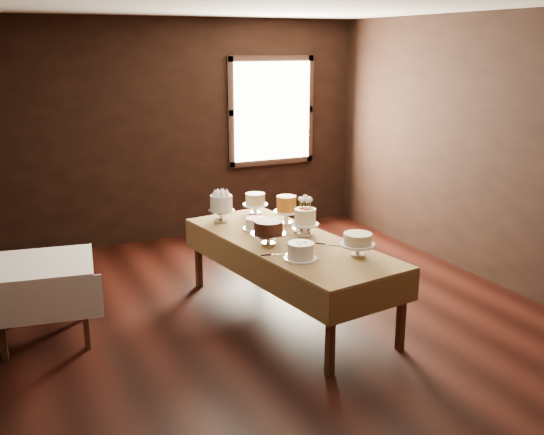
{
  "coord_description": "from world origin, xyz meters",
  "views": [
    {
      "loc": [
        -2.36,
        -4.77,
        2.46
      ],
      "look_at": [
        0.0,
        0.2,
        0.95
      ],
      "focal_mm": 41.62,
      "sensor_mm": 36.0,
      "label": 1
    }
  ],
  "objects_px": {
    "cake_meringue": "(221,209)",
    "cake_cream": "(358,245)",
    "side_table": "(42,271)",
    "cake_caramel": "(286,212)",
    "cake_server_e": "(280,254)",
    "flower_vase": "(305,224)",
    "cake_chocolate": "(268,233)",
    "cake_server_d": "(294,228)",
    "cake_server_c": "(266,235)",
    "cake_swirl": "(301,251)",
    "cake_flowers": "(305,223)",
    "cake_speckled": "(255,204)",
    "cake_server_b": "(333,245)",
    "cake_server_a": "(308,248)",
    "display_table": "(288,246)",
    "cake_lattice": "(256,224)"
  },
  "relations": [
    {
      "from": "cake_meringue",
      "to": "cake_cream",
      "type": "distance_m",
      "value": 1.64
    },
    {
      "from": "side_table",
      "to": "cake_caramel",
      "type": "relative_size",
      "value": 3.15
    },
    {
      "from": "cake_caramel",
      "to": "cake_server_e",
      "type": "xyz_separation_m",
      "value": [
        -0.48,
        -0.83,
        -0.12
      ]
    },
    {
      "from": "flower_vase",
      "to": "cake_meringue",
      "type": "bearing_deg",
      "value": 131.25
    },
    {
      "from": "cake_cream",
      "to": "cake_server_e",
      "type": "bearing_deg",
      "value": 151.86
    },
    {
      "from": "cake_caramel",
      "to": "cake_cream",
      "type": "relative_size",
      "value": 0.92
    },
    {
      "from": "cake_chocolate",
      "to": "cake_server_d",
      "type": "distance_m",
      "value": 0.59
    },
    {
      "from": "cake_server_d",
      "to": "cake_server_c",
      "type": "bearing_deg",
      "value": 128.53
    },
    {
      "from": "cake_swirl",
      "to": "cake_server_c",
      "type": "relative_size",
      "value": 1.18
    },
    {
      "from": "cake_server_c",
      "to": "flower_vase",
      "type": "relative_size",
      "value": 1.75
    },
    {
      "from": "side_table",
      "to": "cake_cream",
      "type": "xyz_separation_m",
      "value": [
        2.44,
        -1.1,
        0.21
      ]
    },
    {
      "from": "cake_caramel",
      "to": "cake_swirl",
      "type": "relative_size",
      "value": 1.05
    },
    {
      "from": "cake_flowers",
      "to": "cake_swirl",
      "type": "relative_size",
      "value": 0.95
    },
    {
      "from": "cake_speckled",
      "to": "cake_swirl",
      "type": "xyz_separation_m",
      "value": [
        -0.25,
        -1.51,
        -0.03
      ]
    },
    {
      "from": "cake_server_b",
      "to": "cake_flowers",
      "type": "bearing_deg",
      "value": 150.63
    },
    {
      "from": "cake_server_a",
      "to": "cake_server_d",
      "type": "relative_size",
      "value": 1.0
    },
    {
      "from": "display_table",
      "to": "cake_chocolate",
      "type": "distance_m",
      "value": 0.27
    },
    {
      "from": "cake_flowers",
      "to": "cake_cream",
      "type": "relative_size",
      "value": 0.83
    },
    {
      "from": "side_table",
      "to": "cake_lattice",
      "type": "xyz_separation_m",
      "value": [
        1.99,
        0.01,
        0.17
      ]
    },
    {
      "from": "cake_lattice",
      "to": "cake_swirl",
      "type": "xyz_separation_m",
      "value": [
        -0.03,
        -0.97,
        0.02
      ]
    },
    {
      "from": "cake_flowers",
      "to": "flower_vase",
      "type": "distance_m",
      "value": 0.14
    },
    {
      "from": "cake_meringue",
      "to": "cake_swirl",
      "type": "xyz_separation_m",
      "value": [
        0.18,
        -1.38,
        -0.06
      ]
    },
    {
      "from": "cake_meringue",
      "to": "cake_lattice",
      "type": "height_order",
      "value": "cake_meringue"
    },
    {
      "from": "cake_server_a",
      "to": "cake_caramel",
      "type": "bearing_deg",
      "value": 55.13
    },
    {
      "from": "cake_meringue",
      "to": "flower_vase",
      "type": "height_order",
      "value": "cake_meringue"
    },
    {
      "from": "cake_lattice",
      "to": "cake_server_c",
      "type": "height_order",
      "value": "cake_lattice"
    },
    {
      "from": "cake_lattice",
      "to": "cake_chocolate",
      "type": "distance_m",
      "value": 0.5
    },
    {
      "from": "cake_flowers",
      "to": "cake_server_e",
      "type": "height_order",
      "value": "cake_flowers"
    },
    {
      "from": "cake_swirl",
      "to": "cake_server_c",
      "type": "bearing_deg",
      "value": 87.69
    },
    {
      "from": "cake_server_c",
      "to": "cake_server_e",
      "type": "xyz_separation_m",
      "value": [
        -0.13,
        -0.57,
        0.0
      ]
    },
    {
      "from": "cake_lattice",
      "to": "cake_cream",
      "type": "distance_m",
      "value": 1.19
    },
    {
      "from": "cake_server_e",
      "to": "cake_caramel",
      "type": "bearing_deg",
      "value": 73.55
    },
    {
      "from": "cake_speckled",
      "to": "cake_server_a",
      "type": "bearing_deg",
      "value": -92.51
    },
    {
      "from": "cake_speckled",
      "to": "cake_swirl",
      "type": "distance_m",
      "value": 1.53
    },
    {
      "from": "cake_cream",
      "to": "cake_server_e",
      "type": "relative_size",
      "value": 1.34
    },
    {
      "from": "cake_cream",
      "to": "display_table",
      "type": "bearing_deg",
      "value": 117.58
    },
    {
      "from": "cake_caramel",
      "to": "cake_server_a",
      "type": "distance_m",
      "value": 0.82
    },
    {
      "from": "cake_server_c",
      "to": "cake_meringue",
      "type": "bearing_deg",
      "value": 3.88
    },
    {
      "from": "cake_server_c",
      "to": "cake_server_d",
      "type": "relative_size",
      "value": 1.0
    },
    {
      "from": "cake_speckled",
      "to": "cake_swirl",
      "type": "relative_size",
      "value": 0.93
    },
    {
      "from": "cake_server_d",
      "to": "cake_cream",
      "type": "bearing_deg",
      "value": -151.71
    },
    {
      "from": "side_table",
      "to": "flower_vase",
      "type": "xyz_separation_m",
      "value": [
        2.38,
        -0.26,
        0.19
      ]
    },
    {
      "from": "cake_caramel",
      "to": "cake_chocolate",
      "type": "bearing_deg",
      "value": -129.99
    },
    {
      "from": "display_table",
      "to": "cake_meringue",
      "type": "height_order",
      "value": "cake_meringue"
    },
    {
      "from": "cake_chocolate",
      "to": "cake_swirl",
      "type": "bearing_deg",
      "value": -81.7
    },
    {
      "from": "cake_cream",
      "to": "cake_server_d",
      "type": "bearing_deg",
      "value": 95.79
    },
    {
      "from": "cake_server_d",
      "to": "cake_server_a",
      "type": "bearing_deg",
      "value": -173.51
    },
    {
      "from": "cake_swirl",
      "to": "cake_server_a",
      "type": "bearing_deg",
      "value": 48.75
    },
    {
      "from": "cake_caramel",
      "to": "cake_server_d",
      "type": "distance_m",
      "value": 0.2
    },
    {
      "from": "flower_vase",
      "to": "cake_server_c",
      "type": "bearing_deg",
      "value": 172.73
    }
  ]
}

